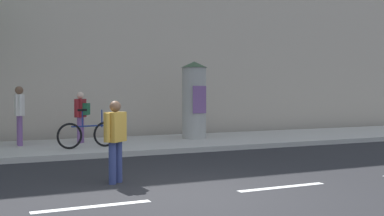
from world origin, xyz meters
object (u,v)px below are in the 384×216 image
(pedestrian_in_dark_shirt, at_px, (115,135))
(bicycle_leaning, at_px, (88,134))
(pedestrian_with_backpack, at_px, (81,113))
(poster_column, at_px, (194,99))
(pedestrian_in_light_jacket, at_px, (19,110))

(pedestrian_in_dark_shirt, height_order, bicycle_leaning, pedestrian_in_dark_shirt)
(pedestrian_with_backpack, bearing_deg, pedestrian_in_dark_shirt, -95.64)
(poster_column, distance_m, pedestrian_with_backpack, 3.76)
(poster_column, bearing_deg, pedestrian_with_backpack, 177.45)
(pedestrian_with_backpack, height_order, pedestrian_in_light_jacket, pedestrian_in_light_jacket)
(pedestrian_in_light_jacket, bearing_deg, poster_column, -2.12)
(poster_column, height_order, pedestrian_in_light_jacket, poster_column)
(poster_column, relative_size, pedestrian_in_dark_shirt, 1.66)
(poster_column, relative_size, pedestrian_in_light_jacket, 1.49)
(pedestrian_in_light_jacket, relative_size, bicycle_leaning, 0.98)
(bicycle_leaning, bearing_deg, pedestrian_in_dark_shirt, -96.06)
(pedestrian_in_dark_shirt, bearing_deg, poster_column, 52.97)
(pedestrian_in_dark_shirt, xyz_separation_m, pedestrian_with_backpack, (0.58, 5.89, 0.17))
(pedestrian_in_light_jacket, bearing_deg, bicycle_leaning, -39.65)
(poster_column, xyz_separation_m, pedestrian_in_dark_shirt, (-4.32, -5.73, -0.56))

